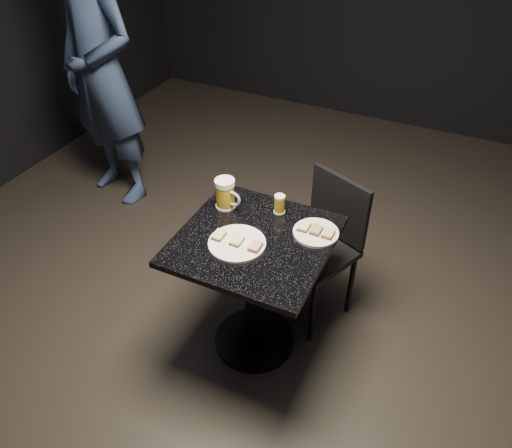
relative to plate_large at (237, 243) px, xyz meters
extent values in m
plane|color=black|center=(0.05, 0.08, -0.76)|extent=(6.00, 6.00, 0.00)
cylinder|color=white|center=(0.00, 0.00, 0.00)|extent=(0.27, 0.27, 0.01)
cylinder|color=white|center=(0.30, 0.23, 0.00)|extent=(0.22, 0.22, 0.01)
imported|color=navy|center=(-1.53, 0.99, 0.20)|extent=(0.78, 0.60, 1.92)
cylinder|color=black|center=(0.05, 0.08, -0.74)|extent=(0.44, 0.44, 0.03)
cylinder|color=black|center=(0.05, 0.08, -0.38)|extent=(0.10, 0.10, 0.69)
cube|color=black|center=(0.05, 0.08, -0.02)|extent=(0.70, 0.70, 0.03)
cylinder|color=silver|center=(-0.19, 0.24, 0.00)|extent=(0.10, 0.10, 0.01)
cylinder|color=gold|center=(-0.19, 0.24, 0.06)|extent=(0.09, 0.09, 0.12)
cylinder|color=white|center=(-0.19, 0.24, 0.14)|extent=(0.10, 0.10, 0.03)
torus|color=silver|center=(-0.13, 0.22, 0.07)|extent=(0.08, 0.01, 0.08)
cylinder|color=white|center=(0.08, 0.31, 0.00)|extent=(0.06, 0.06, 0.01)
cylinder|color=gold|center=(0.08, 0.31, 0.04)|extent=(0.05, 0.05, 0.08)
cylinder|color=white|center=(0.08, 0.31, 0.09)|extent=(0.05, 0.05, 0.01)
cube|color=black|center=(0.24, 0.43, -0.31)|extent=(0.49, 0.49, 0.04)
cylinder|color=black|center=(0.03, 0.34, -0.54)|extent=(0.03, 0.03, 0.43)
cylinder|color=black|center=(0.33, 0.22, -0.54)|extent=(0.03, 0.03, 0.43)
cylinder|color=black|center=(0.16, 0.64, -0.54)|extent=(0.03, 0.03, 0.43)
cylinder|color=black|center=(0.45, 0.51, -0.54)|extent=(0.03, 0.03, 0.43)
cube|color=black|center=(0.31, 0.59, -0.09)|extent=(0.36, 0.17, 0.38)
cube|color=#4C3521|center=(-0.09, 0.00, 0.01)|extent=(0.05, 0.07, 0.01)
cube|color=beige|center=(-0.09, 0.00, 0.02)|extent=(0.05, 0.07, 0.01)
cube|color=#4C3521|center=(0.00, 0.00, 0.01)|extent=(0.05, 0.07, 0.01)
cube|color=#D1D184|center=(0.00, 0.00, 0.02)|extent=(0.05, 0.07, 0.01)
cube|color=#4C3521|center=(0.09, 0.00, 0.01)|extent=(0.05, 0.07, 0.01)
cube|color=tan|center=(0.09, 0.00, 0.02)|extent=(0.05, 0.07, 0.01)
cube|color=#4C3521|center=(0.24, 0.23, 0.01)|extent=(0.05, 0.07, 0.01)
cube|color=#D1D184|center=(0.24, 0.23, 0.02)|extent=(0.05, 0.07, 0.01)
cube|color=#4C3521|center=(0.30, 0.23, 0.01)|extent=(0.05, 0.07, 0.01)
cube|color=#8C7251|center=(0.30, 0.23, 0.02)|extent=(0.05, 0.07, 0.01)
cube|color=#4C3521|center=(0.36, 0.23, 0.01)|extent=(0.05, 0.07, 0.01)
cube|color=tan|center=(0.36, 0.23, 0.02)|extent=(0.05, 0.07, 0.01)
camera|label=1|loc=(0.82, -1.53, 1.49)|focal=35.00mm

